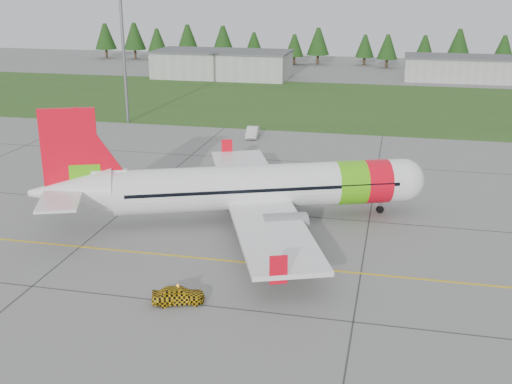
# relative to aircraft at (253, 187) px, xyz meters

# --- Properties ---
(ground) EXTENTS (320.00, 320.00, 0.00)m
(ground) POSITION_rel_aircraft_xyz_m (1.34, -18.05, -3.39)
(ground) COLOR gray
(ground) RESTS_ON ground
(aircraft) EXTENTS (37.16, 35.31, 11.76)m
(aircraft) POSITION_rel_aircraft_xyz_m (0.00, 0.00, 0.00)
(aircraft) COLOR white
(aircraft) RESTS_ON ground
(follow_me_car) EXTENTS (1.77, 1.92, 3.90)m
(follow_me_car) POSITION_rel_aircraft_xyz_m (-1.56, -18.07, -1.44)
(follow_me_car) COLOR yellow
(follow_me_car) RESTS_ON ground
(service_van) EXTENTS (1.86, 1.78, 4.84)m
(service_van) POSITION_rel_aircraft_xyz_m (-7.88, 33.91, -0.97)
(service_van) COLOR silver
(service_van) RESTS_ON ground
(grass_strip) EXTENTS (320.00, 50.00, 0.03)m
(grass_strip) POSITION_rel_aircraft_xyz_m (1.34, 63.95, -3.38)
(grass_strip) COLOR #30561E
(grass_strip) RESTS_ON ground
(taxi_guideline) EXTENTS (120.00, 0.25, 0.02)m
(taxi_guideline) POSITION_rel_aircraft_xyz_m (1.34, -10.05, -3.38)
(taxi_guideline) COLOR gold
(taxi_guideline) RESTS_ON ground
(hangar_west) EXTENTS (32.00, 14.00, 6.00)m
(hangar_west) POSITION_rel_aircraft_xyz_m (-28.66, 91.95, -0.39)
(hangar_west) COLOR #A8A8A3
(hangar_west) RESTS_ON ground
(hangar_east) EXTENTS (24.00, 12.00, 5.20)m
(hangar_east) POSITION_rel_aircraft_xyz_m (26.34, 99.95, -0.79)
(hangar_east) COLOR #A8A8A3
(hangar_east) RESTS_ON ground
(floodlight_mast) EXTENTS (0.50, 0.50, 20.00)m
(floodlight_mast) POSITION_rel_aircraft_xyz_m (-30.66, 39.95, 6.61)
(floodlight_mast) COLOR slate
(floodlight_mast) RESTS_ON ground
(treeline) EXTENTS (160.00, 8.00, 10.00)m
(treeline) POSITION_rel_aircraft_xyz_m (1.34, 119.95, 1.61)
(treeline) COLOR #1C3F14
(treeline) RESTS_ON ground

